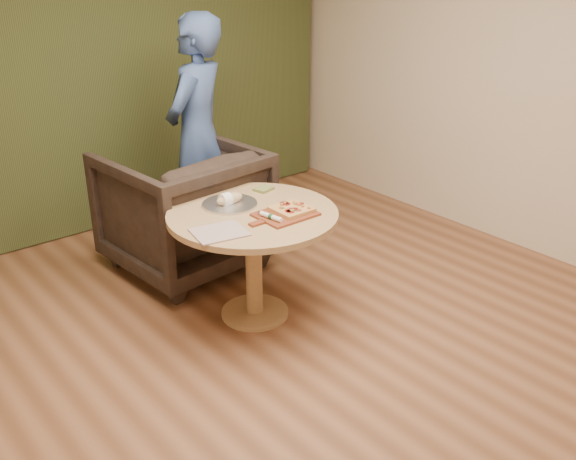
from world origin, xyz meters
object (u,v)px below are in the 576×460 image
(pizza_paddle, at_px, (284,215))
(bread_roll, at_px, (228,199))
(cutlery_roll, at_px, (271,217))
(serving_tray, at_px, (230,204))
(person_standing, at_px, (198,136))
(pedestal_table, at_px, (253,232))
(flatbread_pizza, at_px, (292,209))
(armchair, at_px, (183,203))

(pizza_paddle, relative_size, bread_roll, 2.31)
(cutlery_roll, bearing_deg, bread_roll, 89.41)
(serving_tray, bearing_deg, pizza_paddle, -66.64)
(person_standing, bearing_deg, cutlery_roll, 44.83)
(pedestal_table, bearing_deg, person_standing, 73.43)
(flatbread_pizza, relative_size, bread_roll, 1.15)
(armchair, distance_m, person_standing, 0.58)
(pizza_paddle, xyz_separation_m, bread_roll, (-0.17, 0.36, 0.04))
(pizza_paddle, distance_m, cutlery_roll, 0.12)
(cutlery_roll, distance_m, armchair, 1.14)
(person_standing, bearing_deg, pizza_paddle, 49.27)
(flatbread_pizza, height_order, armchair, armchair)
(serving_tray, distance_m, person_standing, 1.08)
(armchair, xyz_separation_m, person_standing, (0.32, 0.26, 0.40))
(pizza_paddle, height_order, serving_tray, serving_tray)
(flatbread_pizza, bearing_deg, armchair, 97.82)
(pedestal_table, distance_m, bread_roll, 0.27)
(bread_roll, bearing_deg, armchair, 83.59)
(bread_roll, xyz_separation_m, armchair, (0.08, 0.73, -0.27))
(bread_roll, relative_size, armchair, 0.19)
(pedestal_table, xyz_separation_m, serving_tray, (-0.05, 0.18, 0.15))
(serving_tray, bearing_deg, cutlery_roll, -83.46)
(serving_tray, xyz_separation_m, armchair, (0.07, 0.73, -0.24))
(flatbread_pizza, bearing_deg, pizza_paddle, -174.37)
(pizza_paddle, bearing_deg, armchair, 94.51)
(armchair, bearing_deg, serving_tray, 79.60)
(serving_tray, xyz_separation_m, person_standing, (0.40, 1.00, 0.17))
(serving_tray, height_order, armchair, armchair)
(person_standing, bearing_deg, pedestal_table, 42.71)
(flatbread_pizza, bearing_deg, cutlery_roll, -173.59)
(armchair, bearing_deg, pedestal_table, 83.60)
(serving_tray, distance_m, bread_roll, 0.04)
(pedestal_table, distance_m, person_standing, 1.27)
(pedestal_table, bearing_deg, cutlery_roll, -90.76)
(serving_tray, relative_size, person_standing, 0.19)
(cutlery_roll, bearing_deg, serving_tray, 88.08)
(pedestal_table, height_order, bread_roll, bread_roll)
(bread_roll, xyz_separation_m, person_standing, (0.41, 1.00, 0.13))
(pizza_paddle, distance_m, serving_tray, 0.40)
(pedestal_table, xyz_separation_m, flatbread_pizza, (0.18, -0.17, 0.17))
(pizza_paddle, xyz_separation_m, flatbread_pizza, (0.07, 0.01, 0.02))
(pedestal_table, xyz_separation_m, person_standing, (0.35, 1.18, 0.31))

